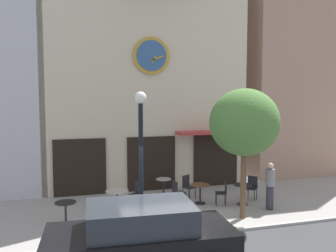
% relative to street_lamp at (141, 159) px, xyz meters
% --- Properties ---
extents(clock_building, '(8.88, 3.70, 11.44)m').
position_rel_street_lamp_xyz_m(clock_building, '(1.28, 5.28, 3.82)').
color(clock_building, beige).
rests_on(clock_building, ground_plane).
extents(neighbor_building_right, '(6.36, 3.18, 11.23)m').
position_rel_street_lamp_xyz_m(neighbor_building_right, '(9.68, 5.67, 3.51)').
color(neighbor_building_right, '#9E7A66').
rests_on(neighbor_building_right, ground_plane).
extents(street_lamp, '(0.36, 0.36, 4.14)m').
position_rel_street_lamp_xyz_m(street_lamp, '(0.00, 0.00, 0.00)').
color(street_lamp, black).
rests_on(street_lamp, ground_plane).
extents(street_tree, '(2.30, 2.07, 4.26)m').
position_rel_street_lamp_xyz_m(street_tree, '(3.39, -0.12, 1.04)').
color(street_tree, brown).
rests_on(street_tree, ground_plane).
extents(cafe_table_center, '(0.66, 0.66, 0.73)m').
position_rel_street_lamp_xyz_m(cafe_table_center, '(-2.23, 0.80, -1.61)').
color(cafe_table_center, black).
rests_on(cafe_table_center, ground_plane).
extents(cafe_table_near_door, '(0.80, 0.80, 0.76)m').
position_rel_street_lamp_xyz_m(cafe_table_near_door, '(-0.52, 1.59, -1.54)').
color(cafe_table_near_door, black).
rests_on(cafe_table_near_door, ground_plane).
extents(cafe_table_center_right, '(0.61, 0.61, 0.74)m').
position_rel_street_lamp_xyz_m(cafe_table_center_right, '(1.49, 2.88, -1.62)').
color(cafe_table_center_right, black).
rests_on(cafe_table_center_right, ground_plane).
extents(cafe_table_leftmost, '(0.72, 0.72, 0.73)m').
position_rel_street_lamp_xyz_m(cafe_table_leftmost, '(2.59, 1.70, -1.59)').
color(cafe_table_leftmost, black).
rests_on(cafe_table_leftmost, ground_plane).
extents(cafe_table_near_curb, '(0.66, 0.66, 0.76)m').
position_rel_street_lamp_xyz_m(cafe_table_near_curb, '(4.03, 1.13, -1.58)').
color(cafe_table_near_curb, black).
rests_on(cafe_table_near_curb, ground_plane).
extents(cafe_chair_mid_row, '(0.54, 0.54, 0.90)m').
position_rel_street_lamp_xyz_m(cafe_chair_mid_row, '(2.37, 2.49, -1.57)').
color(cafe_chair_mid_row, black).
rests_on(cafe_chair_mid_row, ground_plane).
extents(cafe_chair_facing_street, '(0.46, 0.46, 0.90)m').
position_rel_street_lamp_xyz_m(cafe_chair_facing_street, '(1.71, 1.77, -1.57)').
color(cafe_chair_facing_street, black).
rests_on(cafe_chair_facing_street, ground_plane).
extents(cafe_chair_by_entrance, '(0.51, 0.51, 0.90)m').
position_rel_street_lamp_xyz_m(cafe_chair_by_entrance, '(3.33, 1.29, -1.57)').
color(cafe_chair_by_entrance, black).
rests_on(cafe_chair_by_entrance, ground_plane).
extents(cafe_chair_near_tree, '(0.57, 0.57, 0.90)m').
position_rel_street_lamp_xyz_m(cafe_chair_near_tree, '(4.72, 1.65, -1.57)').
color(cafe_chair_near_tree, black).
rests_on(cafe_chair_near_tree, ground_plane).
extents(cafe_chair_outer, '(0.56, 0.56, 0.90)m').
position_rel_street_lamp_xyz_m(cafe_chair_outer, '(0.25, 1.98, -1.57)').
color(cafe_chair_outer, black).
rests_on(cafe_chair_outer, ground_plane).
extents(pedestrian_grey, '(0.43, 0.43, 1.67)m').
position_rel_street_lamp_xyz_m(pedestrian_grey, '(4.71, 0.38, -1.24)').
color(pedestrian_grey, '#2D2D38').
rests_on(pedestrian_grey, ground_plane).
extents(parked_car_black, '(4.39, 2.21, 1.55)m').
position_rel_street_lamp_xyz_m(parked_car_black, '(-0.54, -2.60, -1.34)').
color(parked_car_black, black).
rests_on(parked_car_black, ground_plane).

